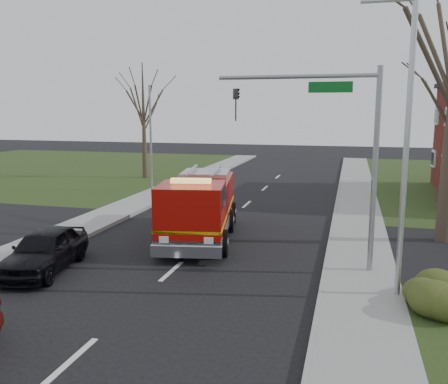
# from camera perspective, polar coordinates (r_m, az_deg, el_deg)

# --- Properties ---
(ground) EXTENTS (120.00, 120.00, 0.00)m
(ground) POSITION_cam_1_polar(r_m,az_deg,el_deg) (16.44, -6.36, -9.50)
(ground) COLOR black
(ground) RESTS_ON ground
(sidewalk_right) EXTENTS (2.40, 80.00, 0.15)m
(sidewalk_right) POSITION_cam_1_polar(r_m,az_deg,el_deg) (15.39, 16.11, -10.91)
(sidewalk_right) COLOR gray
(sidewalk_right) RESTS_ON ground
(sidewalk_left) EXTENTS (2.40, 80.00, 0.15)m
(sidewalk_left) POSITION_cam_1_polar(r_m,az_deg,el_deg) (19.46, -23.76, -6.97)
(sidewalk_left) COLOR gray
(sidewalk_left) RESTS_ON ground
(health_center_sign) EXTENTS (0.12, 2.00, 1.40)m
(health_center_sign) POSITION_cam_1_polar(r_m,az_deg,el_deg) (27.71, 24.72, -0.51)
(health_center_sign) COLOR #4B1114
(health_center_sign) RESTS_ON ground
(bare_tree_left) EXTENTS (4.50, 4.50, 9.00)m
(bare_tree_left) POSITION_cam_1_polar(r_m,az_deg,el_deg) (37.84, -9.68, 9.91)
(bare_tree_left) COLOR #32251D
(bare_tree_left) RESTS_ON ground
(traffic_signal_mast) EXTENTS (5.29, 0.18, 6.80)m
(traffic_signal_mast) POSITION_cam_1_polar(r_m,az_deg,el_deg) (15.94, 13.24, 7.00)
(traffic_signal_mast) COLOR gray
(traffic_signal_mast) RESTS_ON ground
(streetlight_pole) EXTENTS (1.48, 0.16, 8.40)m
(streetlight_pole) POSITION_cam_1_polar(r_m,az_deg,el_deg) (14.02, 20.88, 5.62)
(streetlight_pole) COLOR #B7BABF
(streetlight_pole) RESTS_ON ground
(utility_pole_far) EXTENTS (0.14, 0.14, 7.00)m
(utility_pole_far) POSITION_cam_1_polar(r_m,az_deg,el_deg) (31.12, -8.80, 6.18)
(utility_pole_far) COLOR gray
(utility_pole_far) RESTS_ON ground
(fire_engine) EXTENTS (3.86, 7.60, 2.93)m
(fire_engine) POSITION_cam_1_polar(r_m,az_deg,el_deg) (20.03, -2.99, -1.98)
(fire_engine) COLOR #A80D07
(fire_engine) RESTS_ON ground
(parked_car_maroon) EXTENTS (2.43, 4.53, 1.47)m
(parked_car_maroon) POSITION_cam_1_polar(r_m,az_deg,el_deg) (17.34, -20.78, -6.52)
(parked_car_maroon) COLOR black
(parked_car_maroon) RESTS_ON ground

